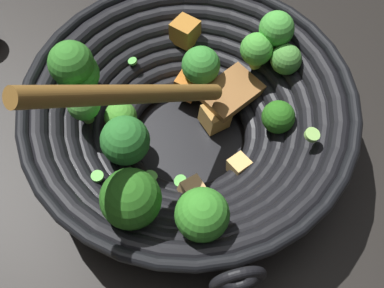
# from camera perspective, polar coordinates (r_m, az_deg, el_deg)

# --- Properties ---
(ground_plane) EXTENTS (4.00, 4.00, 0.00)m
(ground_plane) POSITION_cam_1_polar(r_m,az_deg,el_deg) (0.63, -0.31, 0.11)
(ground_plane) COLOR black
(wok) EXTENTS (0.41, 0.37, 0.26)m
(wok) POSITION_cam_1_polar(r_m,az_deg,el_deg) (0.58, -0.59, 3.15)
(wok) COLOR black
(wok) RESTS_ON ground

